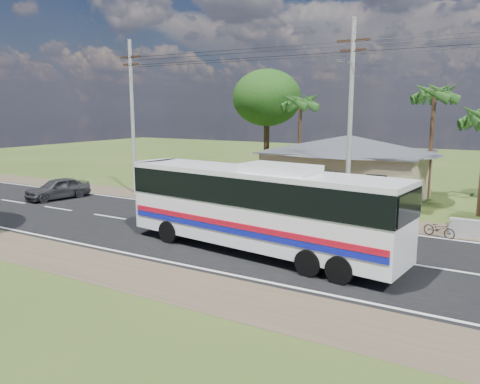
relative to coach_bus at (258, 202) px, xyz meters
name	(u,v)px	position (x,y,z in m)	size (l,w,h in m)	color
ground	(244,238)	(-1.68, 1.75, -2.26)	(120.00, 120.00, 0.00)	#31491A
road	(244,238)	(-1.68, 1.75, -2.25)	(120.00, 16.00, 0.03)	black
house	(348,160)	(-0.68, 14.75, 0.38)	(12.40, 10.00, 5.00)	tan
utility_poles	(344,117)	(0.99, 8.24, 3.51)	(32.80, 2.22, 11.00)	#9E9E99
palm_mid	(435,94)	(4.32, 17.25, 4.90)	(2.80, 2.80, 8.20)	#47301E
palm_far	(300,103)	(-5.68, 17.75, 4.42)	(2.80, 2.80, 7.70)	#47301E
tree_behind_house	(267,98)	(-9.68, 19.75, 4.85)	(6.00, 6.00, 9.61)	#47301E
coach_bus	(258,202)	(0.00, 0.00, 0.00)	(12.96, 4.24, 3.95)	silver
motorcycle	(439,229)	(6.45, 6.72, -1.84)	(0.56, 1.61, 0.85)	black
small_car	(58,188)	(-17.89, 3.98, -1.52)	(1.75, 4.36, 1.48)	#2A292C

